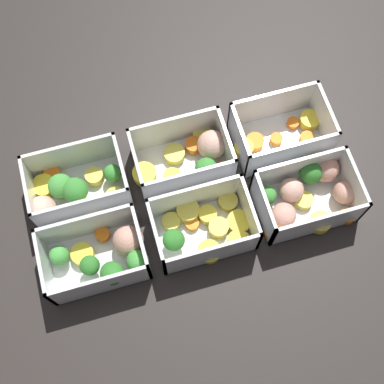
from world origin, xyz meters
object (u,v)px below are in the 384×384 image
container_far_right (104,255)px  container_near_center (190,156)px  container_far_center (203,227)px  container_far_left (308,194)px  container_near_right (73,190)px  container_near_left (280,133)px

container_far_right → container_near_center: bearing=-144.0°
container_far_center → container_far_right: 0.15m
container_near_center → container_far_center: 0.12m
container_near_center → container_far_left: (-0.16, 0.11, 0.00)m
container_far_right → container_far_left: bearing=-178.5°
container_far_left → container_near_right: bearing=-17.1°
container_near_center → container_near_right: bearing=1.5°
container_near_left → container_far_left: same height
container_near_left → container_far_center: (0.16, 0.12, -0.00)m
container_near_right → container_far_right: bearing=101.8°
container_near_left → container_far_right: same height
container_near_left → container_far_center: size_ratio=1.08×
container_near_left → container_near_right: size_ratio=0.99×
container_near_center → container_far_center: (0.01, 0.12, -0.00)m
container_far_left → container_far_center: (0.17, 0.01, -0.00)m
container_far_center → container_near_right: bearing=-32.5°
container_far_left → container_far_right: (0.32, 0.01, 0.00)m
container_near_left → container_far_right: (0.32, 0.12, 0.00)m
container_near_left → container_far_left: (-0.01, 0.11, 0.00)m
container_near_left → container_near_right: 0.34m
container_near_left → container_near_center: bearing=0.1°
container_near_center → container_near_right: size_ratio=1.04×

